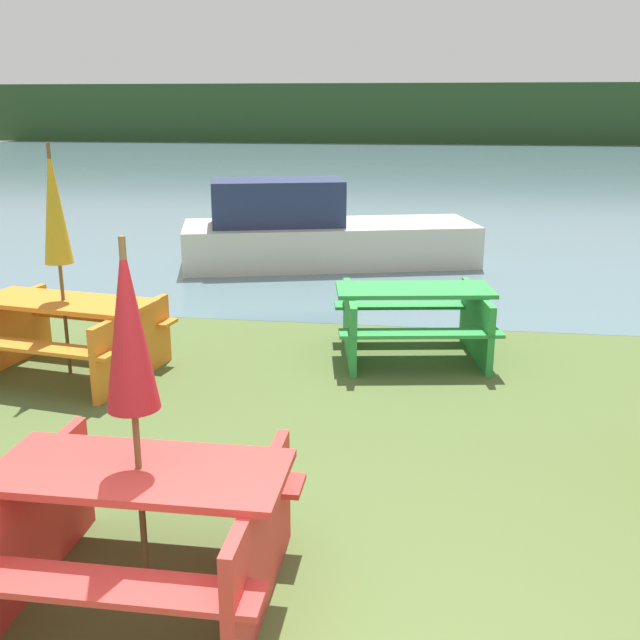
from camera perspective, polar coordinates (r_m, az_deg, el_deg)
name	(u,v)px	position (r m, az deg, el deg)	size (l,w,h in m)	color
water	(416,166)	(34.08, 7.32, 11.56)	(60.00, 50.00, 0.00)	slate
far_treeline	(423,113)	(53.97, 7.89, 15.33)	(80.00, 1.60, 4.00)	#284723
picnic_table_red	(143,520)	(4.37, -13.36, -14.61)	(1.61, 1.38, 0.79)	red
picnic_table_orange	(66,329)	(8.00, -18.77, -0.66)	(2.00, 1.65, 0.78)	orange
picnic_table_green	(413,315)	(8.17, 7.12, 0.34)	(1.87, 1.63, 0.77)	green
umbrella_gold	(54,206)	(7.75, -19.61, 8.18)	(0.28, 0.28, 2.32)	brown
umbrella_crimson	(128,329)	(3.93, -14.40, -0.64)	(0.28, 0.28, 2.05)	brown
boat	(317,233)	(12.88, -0.25, 6.61)	(5.21, 2.94, 1.45)	beige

